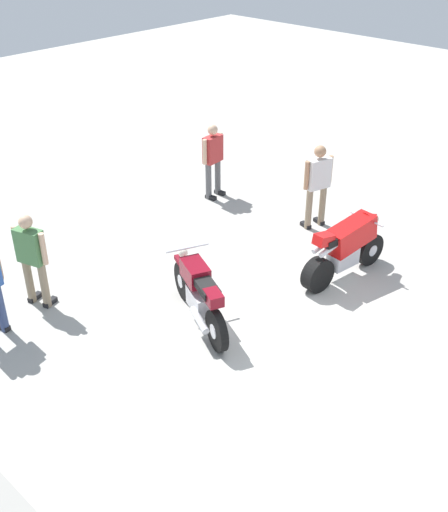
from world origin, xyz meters
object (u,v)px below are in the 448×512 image
at_px(motorcycle_maroon_cruiser, 199,294).
at_px(motorcycle_red_sportbike, 346,246).
at_px(person_in_white_shirt, 318,181).
at_px(person_in_green_shirt, 32,255).
at_px(person_in_red_shirt, 213,157).

height_order(motorcycle_maroon_cruiser, motorcycle_red_sportbike, motorcycle_red_sportbike).
bearing_deg(person_in_white_shirt, motorcycle_maroon_cruiser, 115.04).
bearing_deg(motorcycle_maroon_cruiser, person_in_green_shirt, 56.82).
height_order(motorcycle_maroon_cruiser, person_in_red_shirt, person_in_red_shirt).
xyz_separation_m(motorcycle_maroon_cruiser, person_in_green_shirt, (2.25, 1.45, 0.40)).
xyz_separation_m(motorcycle_red_sportbike, person_in_green_shirt, (3.15, 4.13, 0.32)).
xyz_separation_m(motorcycle_maroon_cruiser, motorcycle_red_sportbike, (-0.89, -2.67, 0.07)).
bearing_deg(person_in_white_shirt, person_in_red_shirt, 24.63).
bearing_deg(motorcycle_red_sportbike, person_in_red_shirt, 85.92).
relative_size(person_in_white_shirt, person_in_green_shirt, 1.06).
bearing_deg(person_in_white_shirt, person_in_green_shirt, 88.84).
bearing_deg(person_in_red_shirt, motorcycle_maroon_cruiser, -54.16).
xyz_separation_m(person_in_green_shirt, person_in_red_shirt, (0.82, -4.93, 0.01)).
relative_size(motorcycle_maroon_cruiser, person_in_red_shirt, 1.20).
height_order(motorcycle_maroon_cruiser, person_in_white_shirt, person_in_white_shirt).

